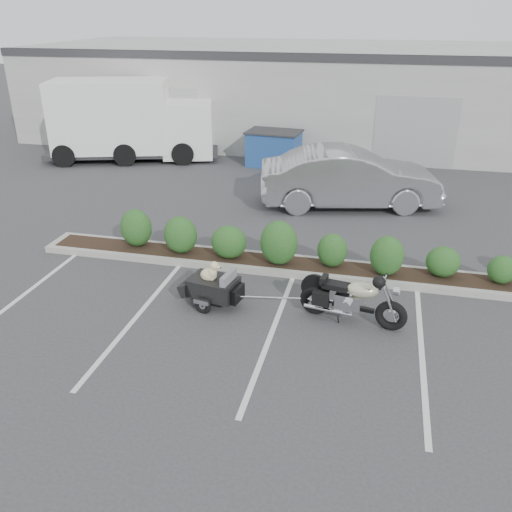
% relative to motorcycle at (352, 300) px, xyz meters
% --- Properties ---
extents(ground, '(90.00, 90.00, 0.00)m').
position_rel_motorcycle_xyz_m(ground, '(-2.60, -0.17, -0.48)').
color(ground, '#38383A').
rests_on(ground, ground).
extents(planter_kerb, '(12.00, 1.00, 0.15)m').
position_rel_motorcycle_xyz_m(planter_kerb, '(-1.60, 2.03, -0.41)').
color(planter_kerb, '#9E9E93').
rests_on(planter_kerb, ground).
extents(building, '(26.00, 10.00, 4.00)m').
position_rel_motorcycle_xyz_m(building, '(-2.60, 16.83, 1.52)').
color(building, '#9EA099').
rests_on(building, ground).
extents(motorcycle, '(2.08, 0.85, 1.20)m').
position_rel_motorcycle_xyz_m(motorcycle, '(0.00, 0.00, 0.00)').
color(motorcycle, black).
rests_on(motorcycle, ground).
extents(pet_trailer, '(1.69, 0.96, 1.00)m').
position_rel_motorcycle_xyz_m(pet_trailer, '(-2.78, 0.02, -0.06)').
color(pet_trailer, black).
rests_on(pet_trailer, ground).
extents(sedan, '(5.60, 3.03, 1.75)m').
position_rel_motorcycle_xyz_m(sedan, '(-0.59, 6.76, 0.40)').
color(sedan, '#ADADB4').
rests_on(sedan, ground).
extents(dumpster, '(2.12, 1.55, 1.32)m').
position_rel_motorcycle_xyz_m(dumpster, '(-3.74, 10.83, 0.19)').
color(dumpster, navy).
rests_on(dumpster, ground).
extents(delivery_truck, '(6.97, 3.93, 3.04)m').
position_rel_motorcycle_xyz_m(delivery_truck, '(-9.38, 10.51, 0.98)').
color(delivery_truck, white).
rests_on(delivery_truck, ground).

